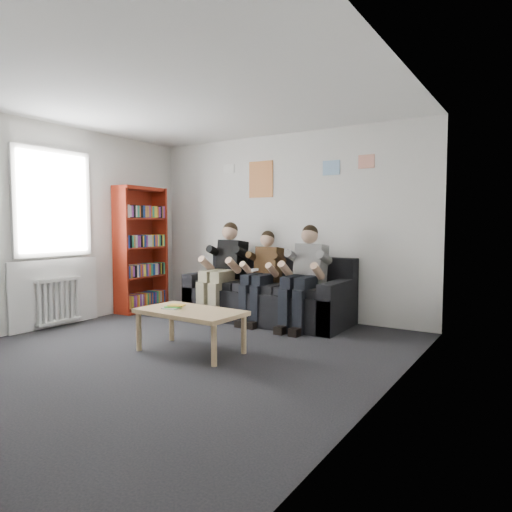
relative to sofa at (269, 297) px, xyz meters
The scene contains 14 objects.
room_shell 2.30m from the sofa, 89.95° to the right, with size 5.00×5.00×5.00m.
sofa is the anchor object (origin of this frame).
bookshelf 2.22m from the sofa, 168.00° to the right, with size 0.29×0.88×1.95m.
coffee_table 1.86m from the sofa, 85.90° to the right, with size 1.14×0.63×0.46m.
game_cases 1.89m from the sofa, 92.36° to the right, with size 0.21×0.18×0.04m.
person_left 0.78m from the sofa, 162.20° to the right, with size 0.42×0.90×1.40m.
person_middle 0.38m from the sofa, 90.00° to the right, with size 0.36×0.78×1.28m.
person_right 0.77m from the sofa, 17.63° to the right, with size 0.40×0.86×1.36m.
radiator 2.84m from the sofa, 139.16° to the right, with size 0.10×0.64×0.60m.
window 2.98m from the sofa, 140.12° to the right, with size 0.05×1.30×2.36m.
poster_large 1.82m from the sofa, 132.73° to the left, with size 0.42×0.01×0.55m, color gold.
poster_blue 2.02m from the sofa, 29.84° to the left, with size 0.25×0.01×0.20m, color #45A3EB.
poster_pink 2.29m from the sofa, 19.01° to the left, with size 0.22×0.01×0.18m, color #E447B7.
poster_sign 2.21m from the sofa, 156.64° to the left, with size 0.20×0.01×0.14m, color white.
Camera 1 is at (3.30, -3.47, 1.37)m, focal length 32.00 mm.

